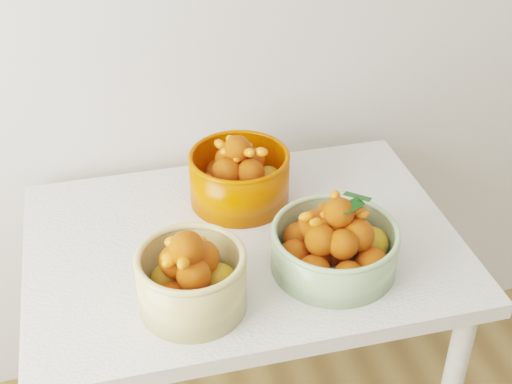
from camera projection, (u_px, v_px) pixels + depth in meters
table at (243, 271)px, 1.72m from camera, size 1.00×0.70×0.75m
bowl_cream at (192, 278)px, 1.44m from camera, size 0.26×0.26×0.19m
bowl_green at (335, 244)px, 1.55m from camera, size 0.29×0.29×0.18m
bowl_orange at (239, 176)px, 1.76m from camera, size 0.32×0.32×0.18m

